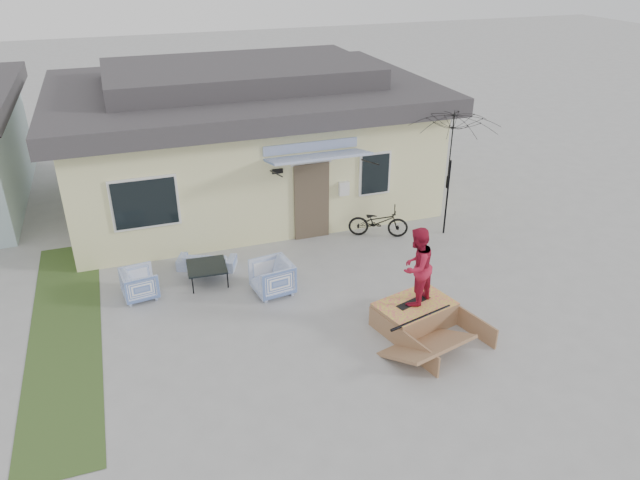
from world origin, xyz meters
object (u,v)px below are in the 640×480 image
object	(u,v)px
patio_umbrella	(450,173)
skate_ramp	(414,314)
loveseat	(207,258)
skater	(417,265)
bicycle	(378,219)
skateboard	(414,301)
armchair_left	(139,282)
armchair_right	(272,276)
coffee_table	(207,274)

from	to	relation	value
patio_umbrella	skate_ramp	bearing A→B (deg)	-127.63
loveseat	skater	xyz separation A→B (m)	(3.66, -3.80, 1.13)
patio_umbrella	loveseat	bearing A→B (deg)	178.05
loveseat	patio_umbrella	xyz separation A→B (m)	(6.48, -0.22, 1.47)
bicycle	skater	size ratio (longest dim) A/B	0.96
skateboard	skater	bearing A→B (deg)	0.00
armchair_left	skate_ramp	distance (m)	6.11
loveseat	patio_umbrella	bearing A→B (deg)	-159.33
armchair_left	skateboard	xyz separation A→B (m)	(5.30, -2.96, 0.16)
armchair_right	bicycle	size ratio (longest dim) A/B	0.54
coffee_table	bicycle	world-z (taller)	bicycle
armchair_right	skate_ramp	world-z (taller)	armchair_right
patio_umbrella	skate_ramp	distance (m)	4.82
loveseat	armchair_right	world-z (taller)	armchair_right
skater	armchair_right	bearing A→B (deg)	-72.89
bicycle	patio_umbrella	distance (m)	2.22
coffee_table	skateboard	size ratio (longest dim) A/B	1.11
coffee_table	skater	xyz separation A→B (m)	(3.77, -3.11, 1.18)
loveseat	skateboard	world-z (taller)	skateboard
armchair_right	patio_umbrella	world-z (taller)	patio_umbrella
skater	loveseat	bearing A→B (deg)	-77.58
armchair_right	skater	bearing A→B (deg)	40.62
patio_umbrella	skateboard	xyz separation A→B (m)	(-2.81, -3.58, -1.21)
coffee_table	skateboard	bearing A→B (deg)	-39.48
loveseat	armchair_right	size ratio (longest dim) A/B	1.63
coffee_table	skater	bearing A→B (deg)	-39.48
armchair_left	patio_umbrella	xyz separation A→B (m)	(8.11, 0.62, 1.37)
armchair_left	armchair_right	distance (m)	2.96
skate_ramp	skater	size ratio (longest dim) A/B	1.23
bicycle	patio_umbrella	world-z (taller)	patio_umbrella
patio_umbrella	armchair_right	bearing A→B (deg)	-164.85
skate_ramp	armchair_right	bearing A→B (deg)	123.82
armchair_right	bicycle	bearing A→B (deg)	110.14
skateboard	armchair_right	bearing A→B (deg)	121.15
skate_ramp	coffee_table	bearing A→B (deg)	125.87
loveseat	skateboard	xyz separation A→B (m)	(3.66, -3.80, 0.27)
loveseat	armchair_left	xyz separation A→B (m)	(-1.64, -0.84, 0.10)
coffee_table	bicycle	size ratio (longest dim) A/B	0.56
coffee_table	bicycle	distance (m)	4.88
skateboard	patio_umbrella	bearing A→B (deg)	34.39
armchair_left	patio_umbrella	size ratio (longest dim) A/B	0.32
bicycle	skater	world-z (taller)	skater
coffee_table	skate_ramp	xyz separation A→B (m)	(3.78, -3.16, 0.04)
loveseat	skateboard	size ratio (longest dim) A/B	1.74
loveseat	skater	bearing A→B (deg)	156.56
skateboard	bicycle	bearing A→B (deg)	58.26
loveseat	skateboard	bearing A→B (deg)	156.56
loveseat	coffee_table	xyz separation A→B (m)	(-0.11, -0.70, -0.05)
armchair_right	skate_ramp	size ratio (longest dim) A/B	0.42
armchair_right	skateboard	size ratio (longest dim) A/B	1.07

